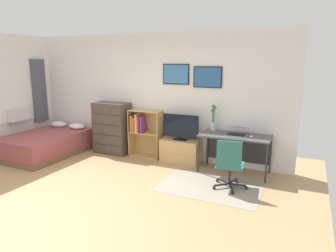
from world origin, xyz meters
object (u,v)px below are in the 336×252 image
object	(u,v)px
office_chair	(230,163)
bed	(47,143)
tv_stand	(181,151)
laptop	(237,131)
bookshelf	(143,130)
desk	(236,141)
computer_mouse	(251,137)
television	(181,127)
dresser	(112,128)
bamboo_vase	(213,117)

from	to	relation	value
office_chair	bed	bearing A→B (deg)	171.36
tv_stand	laptop	world-z (taller)	laptop
tv_stand	bookshelf	bearing A→B (deg)	176.72
desk	computer_mouse	size ratio (longest dim) A/B	12.57
television	office_chair	distance (m)	1.58
bookshelf	office_chair	bearing A→B (deg)	-23.93
television	office_chair	world-z (taller)	television
dresser	office_chair	size ratio (longest dim) A/B	1.37
desk	dresser	bearing A→B (deg)	179.70
bed	bookshelf	bearing A→B (deg)	21.14
bed	dresser	bearing A→B (deg)	29.67
tv_stand	computer_mouse	world-z (taller)	computer_mouse
dresser	laptop	distance (m)	2.90
computer_mouse	office_chair	bearing A→B (deg)	-104.71
office_chair	laptop	distance (m)	0.94
laptop	bed	bearing A→B (deg)	-169.45
television	dresser	bearing A→B (deg)	179.76
desk	bookshelf	bearing A→B (deg)	177.69
bamboo_vase	dresser	bearing A→B (deg)	-177.33
bed	tv_stand	size ratio (longest dim) A/B	2.37
tv_stand	desk	distance (m)	1.21
bookshelf	laptop	size ratio (longest dim) A/B	2.54
bookshelf	bamboo_vase	xyz separation A→B (m)	(1.60, 0.04, 0.40)
bookshelf	bamboo_vase	size ratio (longest dim) A/B	2.00
bed	desk	bearing A→B (deg)	9.54
laptop	dresser	bearing A→B (deg)	-179.86
office_chair	dresser	bearing A→B (deg)	156.53
computer_mouse	bed	bearing A→B (deg)	-172.35
bed	bamboo_vase	distance (m)	3.85
tv_stand	office_chair	size ratio (longest dim) A/B	0.95
dresser	computer_mouse	bearing A→B (deg)	-2.69
dresser	television	size ratio (longest dim) A/B	1.51
bed	bamboo_vase	size ratio (longest dim) A/B	3.71
desk	bamboo_vase	bearing A→B (deg)	165.73
dresser	bookshelf	distance (m)	0.78
bed	laptop	distance (m)	4.28
bed	laptop	size ratio (longest dim) A/B	4.72
bed	dresser	world-z (taller)	dresser
laptop	desk	bearing A→B (deg)	129.59
desk	tv_stand	bearing A→B (deg)	178.49
computer_mouse	desk	bearing A→B (deg)	156.31
dresser	office_chair	xyz separation A→B (m)	(2.98, -0.91, -0.13)
bed	bamboo_vase	bearing A→B (deg)	12.74
television	bamboo_vase	bearing A→B (deg)	10.24
dresser	computer_mouse	xyz separation A→B (m)	(3.18, -0.15, 0.17)
dresser	bookshelf	bearing A→B (deg)	5.10
bookshelf	computer_mouse	distance (m)	2.42
computer_mouse	television	bearing A→B (deg)	174.43
bamboo_vase	bookshelf	bearing A→B (deg)	-178.51
bed	desk	xyz separation A→B (m)	(4.17, 0.73, 0.36)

